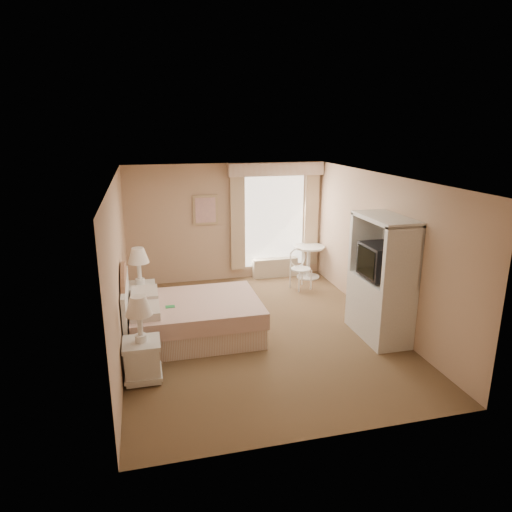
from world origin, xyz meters
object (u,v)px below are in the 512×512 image
object	(u,v)px
nightstand_far	(141,291)
round_table	(309,257)
bed	(188,317)
cafe_chair	(299,266)
armoire	(381,288)
nightstand_near	(142,350)

from	to	relation	value
nightstand_far	round_table	distance (m)	3.82
bed	nightstand_far	bearing A→B (deg)	124.40
round_table	cafe_chair	bearing A→B (deg)	-125.40
round_table	armoire	world-z (taller)	armoire
bed	round_table	bearing A→B (deg)	39.10
nightstand_near	armoire	bearing A→B (deg)	7.10
nightstand_near	nightstand_far	world-z (taller)	nightstand_far
nightstand_far	cafe_chair	distance (m)	3.24
round_table	bed	bearing A→B (deg)	-140.90
nightstand_far	cafe_chair	xyz separation A→B (m)	(3.17, 0.70, 0.02)
bed	armoire	size ratio (longest dim) A/B	1.07
bed	round_table	xyz separation A→B (m)	(2.87, 2.34, 0.14)
bed	round_table	distance (m)	3.71
nightstand_near	armoire	distance (m)	3.70
bed	nightstand_near	size ratio (longest dim) A/B	1.79
bed	cafe_chair	world-z (taller)	bed
nightstand_far	armoire	distance (m)	4.06
bed	nightstand_far	distance (m)	1.27
nightstand_far	round_table	bearing A→B (deg)	19.79
nightstand_near	armoire	world-z (taller)	armoire
round_table	armoire	distance (m)	3.04
round_table	nightstand_near	bearing A→B (deg)	-135.91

